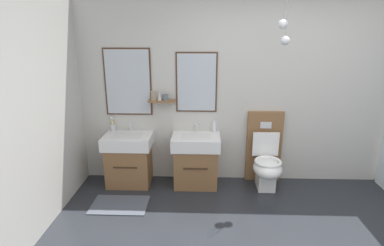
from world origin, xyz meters
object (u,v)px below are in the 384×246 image
(toothbrush_cup, at_px, (113,127))
(soap_dispenser, at_px, (214,127))
(vanity_sink_right, at_px, (196,159))
(vanity_sink_left, at_px, (129,158))
(toilet, at_px, (265,160))

(toothbrush_cup, relative_size, soap_dispenser, 1.25)
(toothbrush_cup, bearing_deg, vanity_sink_right, -7.93)
(vanity_sink_left, distance_m, vanity_sink_right, 0.91)
(toothbrush_cup, height_order, soap_dispenser, toothbrush_cup)
(vanity_sink_right, xyz_separation_m, soap_dispenser, (0.25, 0.17, 0.41))
(toilet, height_order, toothbrush_cup, toilet)
(vanity_sink_right, distance_m, toothbrush_cup, 1.23)
(toilet, relative_size, soap_dispenser, 5.95)
(vanity_sink_right, relative_size, soap_dispenser, 4.18)
(vanity_sink_left, xyz_separation_m, vanity_sink_right, (0.91, 0.00, 0.00))
(toothbrush_cup, xyz_separation_m, soap_dispenser, (1.40, 0.01, 0.01))
(toilet, height_order, soap_dispenser, toilet)
(vanity_sink_left, height_order, toothbrush_cup, toothbrush_cup)
(vanity_sink_right, height_order, soap_dispenser, soap_dispenser)
(soap_dispenser, bearing_deg, toilet, -13.92)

